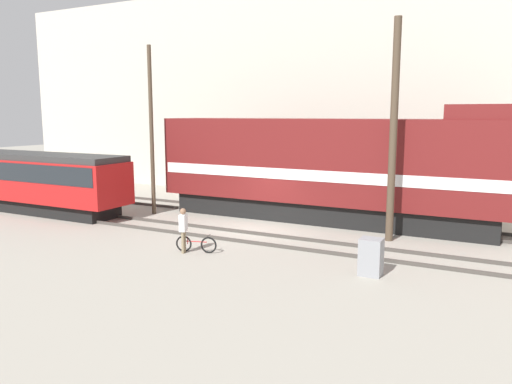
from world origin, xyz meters
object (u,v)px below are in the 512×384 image
Objects in this scene: person at (183,226)px; utility_pole_center at (393,132)px; freight_locomotive at (329,168)px; streetcar at (38,179)px; utility_pole_left at (152,131)px; bicycle at (196,244)px; signal_box at (371,257)px.

person is 8.95m from utility_pole_center.
freight_locomotive reaches higher than streetcar.
freight_locomotive is at bearing 69.26° from person.
utility_pole_left is at bearing 180.00° from utility_pole_center.
bicycle is 0.18× the size of utility_pole_left.
bicycle is at bearing 33.83° from person.
signal_box is at bearing 3.13° from bicycle.
person is at bearing -140.03° from utility_pole_center.
freight_locomotive reaches higher than signal_box.
streetcar is 12.07m from bicycle.
utility_pole_center is at bearing -34.50° from freight_locomotive.
bicycle is at bearing -176.87° from signal_box.
freight_locomotive is 1.89× the size of utility_pole_center.
utility_pole_left reaches higher than streetcar.
freight_locomotive is at bearing 15.44° from utility_pole_left.
streetcar is at bearing -172.37° from utility_pole_center.
utility_pole_left reaches higher than person.
freight_locomotive is 8.37m from person.
utility_pole_center is at bearing 39.97° from person.
utility_pole_left is 0.96× the size of utility_pole_center.
freight_locomotive reaches higher than bicycle.
streetcar is at bearing 172.60° from signal_box.
signal_box is (18.11, -2.35, -1.16)m from streetcar.
signal_box reaches higher than bicycle.
person is at bearing -146.17° from bicycle.
signal_box is (3.90, -7.08, -1.96)m from freight_locomotive.
utility_pole_left is (-5.65, 5.32, 3.20)m from person.
utility_pole_center is 7.31× the size of signal_box.
utility_pole_left is at bearing 136.71° from person.
streetcar is 1.27× the size of utility_pole_left.
signal_box is at bearing -61.15° from freight_locomotive.
utility_pole_left is 7.04× the size of signal_box.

